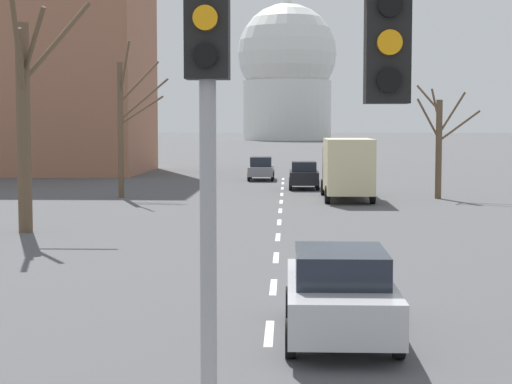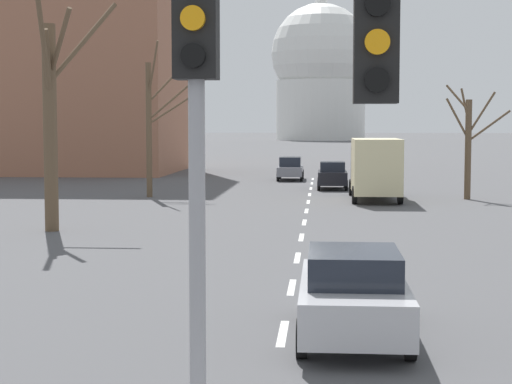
{
  "view_description": "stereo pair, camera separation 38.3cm",
  "coord_description": "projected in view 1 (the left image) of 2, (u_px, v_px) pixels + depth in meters",
  "views": [
    {
      "loc": [
        0.34,
        -3.16,
        3.84
      ],
      "look_at": [
        -0.01,
        6.22,
        3.1
      ],
      "focal_mm": 60.0,
      "sensor_mm": 36.0,
      "label": 1
    },
    {
      "loc": [
        0.72,
        -3.14,
        3.84
      ],
      "look_at": [
        -0.01,
        6.22,
        3.1
      ],
      "focal_mm": 60.0,
      "sensor_mm": 36.0,
      "label": 2
    }
  ],
  "objects": [
    {
      "name": "lane_stripe_2",
      "position": [
        269.0,
        333.0,
        15.77
      ],
      "size": [
        0.16,
        2.0,
        0.01
      ],
      "primitive_type": "cube",
      "color": "silver",
      "rests_on": "ground_plane"
    },
    {
      "name": "lane_stripe_3",
      "position": [
        273.0,
        287.0,
        20.25
      ],
      "size": [
        0.16,
        2.0,
        0.01
      ],
      "primitive_type": "cube",
      "color": "silver",
      "rests_on": "ground_plane"
    },
    {
      "name": "lane_stripe_4",
      "position": [
        276.0,
        258.0,
        24.73
      ],
      "size": [
        0.16,
        2.0,
        0.01
      ],
      "primitive_type": "cube",
      "color": "silver",
      "rests_on": "ground_plane"
    },
    {
      "name": "lane_stripe_5",
      "position": [
        278.0,
        237.0,
        29.22
      ],
      "size": [
        0.16,
        2.0,
        0.01
      ],
      "primitive_type": "cube",
      "color": "silver",
      "rests_on": "ground_plane"
    },
    {
      "name": "lane_stripe_6",
      "position": [
        279.0,
        222.0,
        33.7
      ],
      "size": [
        0.16,
        2.0,
        0.01
      ],
      "primitive_type": "cube",
      "color": "silver",
      "rests_on": "ground_plane"
    },
    {
      "name": "lane_stripe_7",
      "position": [
        280.0,
        211.0,
        38.18
      ],
      "size": [
        0.16,
        2.0,
        0.01
      ],
      "primitive_type": "cube",
      "color": "silver",
      "rests_on": "ground_plane"
    },
    {
      "name": "lane_stripe_8",
      "position": [
        281.0,
        202.0,
        42.66
      ],
      "size": [
        0.16,
        2.0,
        0.01
      ],
      "primitive_type": "cube",
      "color": "silver",
      "rests_on": "ground_plane"
    },
    {
      "name": "lane_stripe_9",
      "position": [
        282.0,
        194.0,
        47.15
      ],
      "size": [
        0.16,
        2.0,
        0.01
      ],
      "primitive_type": "cube",
      "color": "silver",
      "rests_on": "ground_plane"
    },
    {
      "name": "lane_stripe_10",
      "position": [
        282.0,
        188.0,
        51.63
      ],
      "size": [
        0.16,
        2.0,
        0.01
      ],
      "primitive_type": "cube",
      "color": "silver",
      "rests_on": "ground_plane"
    },
    {
      "name": "lane_stripe_11",
      "position": [
        283.0,
        183.0,
        56.11
      ],
      "size": [
        0.16,
        2.0,
        0.01
      ],
      "primitive_type": "cube",
      "color": "silver",
      "rests_on": "ground_plane"
    },
    {
      "name": "lane_stripe_12",
      "position": [
        283.0,
        179.0,
        60.6
      ],
      "size": [
        0.16,
        2.0,
        0.01
      ],
      "primitive_type": "cube",
      "color": "silver",
      "rests_on": "ground_plane"
    },
    {
      "name": "traffic_signal_centre_tall",
      "position": [
        268.0,
        106.0,
        7.02
      ],
      "size": [
        1.83,
        0.34,
        5.27
      ],
      "color": "#9E9EA3",
      "rests_on": "ground_plane"
    },
    {
      "name": "sedan_near_left",
      "position": [
        340.0,
        292.0,
        15.37
      ],
      "size": [
        1.95,
        4.54,
        1.63
      ],
      "color": "#B7B7BC",
      "rests_on": "ground_plane"
    },
    {
      "name": "sedan_near_right",
      "position": [
        304.0,
        175.0,
        51.07
      ],
      "size": [
        1.78,
        3.8,
        1.65
      ],
      "color": "black",
      "rests_on": "ground_plane"
    },
    {
      "name": "sedan_mid_centre",
      "position": [
        261.0,
        168.0,
        59.28
      ],
      "size": [
        1.78,
        4.29,
        1.62
      ],
      "color": "slate",
      "rests_on": "ground_plane"
    },
    {
      "name": "delivery_truck",
      "position": [
        347.0,
        167.0,
        43.73
      ],
      "size": [
        2.44,
        7.2,
        3.14
      ],
      "color": "#333842",
      "rests_on": "ground_plane"
    },
    {
      "name": "bare_tree_left_near",
      "position": [
        124.0,
        123.0,
        44.91
      ],
      "size": [
        2.63,
        2.58,
        8.15
      ],
      "color": "brown",
      "rests_on": "ground_plane"
    },
    {
      "name": "bare_tree_right_near",
      "position": [
        439.0,
        142.0,
        44.3
      ],
      "size": [
        3.22,
        1.55,
        5.95
      ],
      "color": "brown",
      "rests_on": "ground_plane"
    },
    {
      "name": "bare_tree_left_far",
      "position": [
        26.0,
        114.0,
        30.26
      ],
      "size": [
        2.25,
        4.58,
        8.46
      ],
      "color": "brown",
      "rests_on": "ground_plane"
    },
    {
      "name": "capitol_dome",
      "position": [
        287.0,
        72.0,
        213.21
      ],
      "size": [
        24.62,
        24.62,
        34.77
      ],
      "color": "silver",
      "rests_on": "ground_plane"
    },
    {
      "name": "apartment_block_left",
      "position": [
        31.0,
        22.0,
        67.82
      ],
      "size": [
        18.0,
        14.0,
        24.0
      ],
      "primitive_type": "cube",
      "color": "#9E664C",
      "rests_on": "ground_plane"
    }
  ]
}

